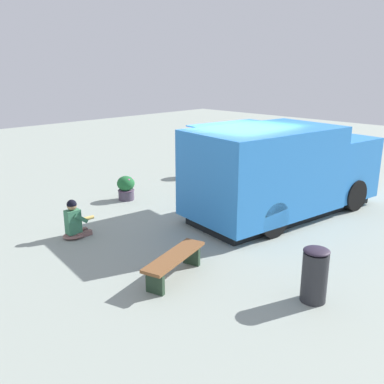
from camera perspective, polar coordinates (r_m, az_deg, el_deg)
name	(u,v)px	position (r m, az deg, el deg)	size (l,w,h in m)	color
ground_plane	(234,213)	(11.46, 5.63, -2.73)	(40.00, 40.00, 0.00)	#929C92
food_truck	(282,173)	(11.27, 11.81, 2.53)	(3.40, 5.63, 2.30)	#2C7DD3
person_customer	(75,222)	(10.06, -15.28, -3.86)	(0.46, 0.78, 0.89)	#7D5954
planter_flowering_near	(193,165)	(14.95, 0.19, 3.64)	(0.60, 0.60, 0.80)	#A09385
planter_flowering_far	(126,187)	(12.54, -8.72, 0.60)	(0.51, 0.51, 0.70)	#4B4152
plaza_bench	(175,261)	(7.91, -2.32, -9.06)	(0.81, 1.64, 0.46)	brown
trash_bin	(315,274)	(7.41, 15.93, -10.45)	(0.43, 0.43, 0.94)	#28292E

